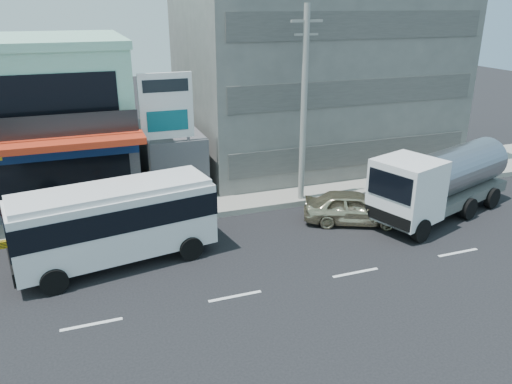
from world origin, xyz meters
TOP-DOWN VIEW (x-y plane):
  - ground at (0.00, 0.00)m, footprint 120.00×120.00m
  - sidewalk at (5.00, 9.50)m, footprint 70.00×5.00m
  - shop_building at (-8.00, 13.95)m, footprint 12.40×11.70m
  - concrete_building at (10.00, 15.00)m, footprint 16.00×12.00m
  - gap_structure at (0.00, 12.00)m, footprint 3.00×6.00m
  - satellite_dish at (0.00, 11.00)m, footprint 1.50×1.50m
  - billboard at (-0.50, 9.20)m, footprint 2.60×0.18m
  - utility_pole_near at (6.00, 7.40)m, footprint 1.60×0.30m
  - minibus at (-3.70, 4.07)m, footprint 8.16×3.77m
  - sedan at (7.32, 4.29)m, footprint 5.05×3.64m
  - tanker_truck at (11.65, 3.64)m, footprint 9.01×5.18m
  - motorcycle_rider at (-4.00, 6.59)m, footprint 1.64×0.94m

SIDE VIEW (x-z plane):
  - ground at x=0.00m, z-range 0.00..0.00m
  - sidewalk at x=5.00m, z-range 0.00..0.30m
  - motorcycle_rider at x=-4.00m, z-range -0.34..1.65m
  - sedan at x=7.32m, z-range 0.00..1.60m
  - gap_structure at x=0.00m, z-range 0.00..3.50m
  - tanker_truck at x=11.65m, z-range 0.13..3.54m
  - minibus at x=-3.70m, z-range 0.32..3.61m
  - satellite_dish at x=0.00m, z-range 3.50..3.65m
  - shop_building at x=-8.00m, z-range 0.00..8.00m
  - billboard at x=-0.50m, z-range 1.48..8.38m
  - utility_pole_near at x=6.00m, z-range 0.15..10.15m
  - concrete_building at x=10.00m, z-range 0.00..14.00m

